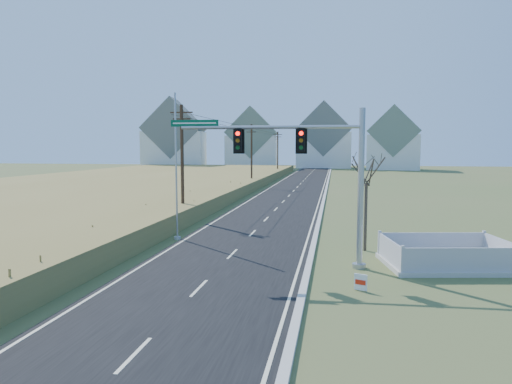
{
  "coord_description": "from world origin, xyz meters",
  "views": [
    {
      "loc": [
        5.31,
        -19.17,
        5.68
      ],
      "look_at": [
        1.3,
        3.88,
        3.4
      ],
      "focal_mm": 32.0,
      "sensor_mm": 36.0,
      "label": 1
    }
  ],
  "objects_px": {
    "traffic_signal_mast": "(320,171)",
    "open_sign": "(361,282)",
    "flagpole": "(176,182)",
    "bare_tree": "(367,168)",
    "fence_enclosure": "(446,261)"
  },
  "relations": [
    {
      "from": "open_sign",
      "to": "flagpole",
      "type": "height_order",
      "value": "flagpole"
    },
    {
      "from": "flagpole",
      "to": "bare_tree",
      "type": "distance_m",
      "value": 11.41
    },
    {
      "from": "open_sign",
      "to": "bare_tree",
      "type": "relative_size",
      "value": 0.12
    },
    {
      "from": "fence_enclosure",
      "to": "open_sign",
      "type": "relative_size",
      "value": 9.63
    },
    {
      "from": "bare_tree",
      "to": "flagpole",
      "type": "bearing_deg",
      "value": 173.9
    },
    {
      "from": "traffic_signal_mast",
      "to": "fence_enclosure",
      "type": "distance_m",
      "value": 7.48
    },
    {
      "from": "traffic_signal_mast",
      "to": "open_sign",
      "type": "bearing_deg",
      "value": -64.96
    },
    {
      "from": "traffic_signal_mast",
      "to": "bare_tree",
      "type": "height_order",
      "value": "traffic_signal_mast"
    },
    {
      "from": "flagpole",
      "to": "open_sign",
      "type": "bearing_deg",
      "value": -38.6
    },
    {
      "from": "open_sign",
      "to": "bare_tree",
      "type": "xyz_separation_m",
      "value": [
        0.62,
        7.32,
        4.22
      ]
    },
    {
      "from": "traffic_signal_mast",
      "to": "flagpole",
      "type": "distance_m",
      "value": 10.3
    },
    {
      "from": "open_sign",
      "to": "fence_enclosure",
      "type": "bearing_deg",
      "value": 69.68
    },
    {
      "from": "open_sign",
      "to": "traffic_signal_mast",
      "type": "bearing_deg",
      "value": 139.75
    },
    {
      "from": "fence_enclosure",
      "to": "bare_tree",
      "type": "xyz_separation_m",
      "value": [
        -3.63,
        2.76,
        4.31
      ]
    },
    {
      "from": "flagpole",
      "to": "fence_enclosure",
      "type": "bearing_deg",
      "value": -14.88
    }
  ]
}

